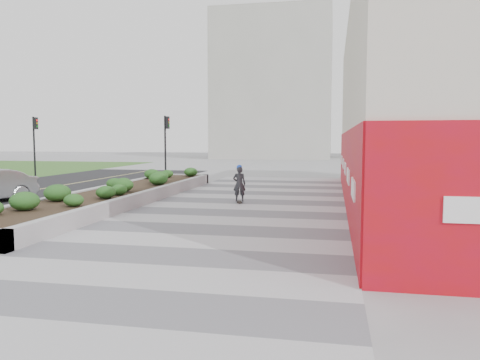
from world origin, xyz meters
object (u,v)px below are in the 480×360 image
object	(u,v)px
planter	(119,192)
skateboarder	(239,184)
traffic_signal_near	(166,138)
traffic_signal_far	(35,138)

from	to	relation	value
planter	skateboarder	distance (m)	5.17
traffic_signal_near	skateboarder	size ratio (longest dim) A/B	2.59
planter	skateboarder	bearing A→B (deg)	7.45
traffic_signal_far	skateboarder	xyz separation A→B (m)	(16.04, -9.33, -1.94)
skateboarder	traffic_signal_far	bearing A→B (deg)	135.99
planter	traffic_signal_near	bearing A→B (deg)	99.35
planter	traffic_signal_far	distance (m)	15.00
traffic_signal_far	skateboarder	bearing A→B (deg)	-30.19
traffic_signal_near	skateboarder	xyz separation A→B (m)	(6.84, -9.83, -1.94)
planter	skateboarder	xyz separation A→B (m)	(5.11, 0.67, 0.40)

